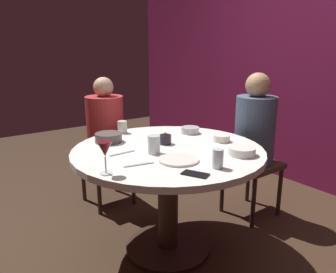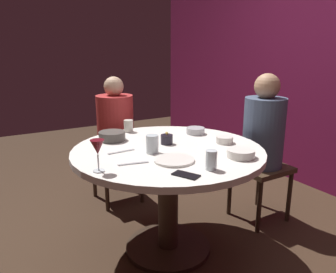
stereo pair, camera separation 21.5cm
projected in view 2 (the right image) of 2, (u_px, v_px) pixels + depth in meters
The scene contains 17 objects.
ground_plane at pixel (168, 248), 2.37m from camera, with size 8.00×8.00×0.00m, color #382619.
dining_table at pixel (168, 172), 2.22m from camera, with size 1.26×1.26×0.75m.
seated_diner_left at pixel (115, 126), 2.95m from camera, with size 0.40×0.40×1.16m.
seated_diner_back at pixel (264, 133), 2.61m from camera, with size 0.40×0.40×1.21m.
candle_holder at pixel (167, 139), 2.26m from camera, with size 0.08×0.08×0.09m.
wine_glass at pixel (98, 149), 1.73m from camera, with size 0.08×0.08×0.18m.
dinner_plate at pixel (174, 160), 1.92m from camera, with size 0.24×0.24×0.01m, color silver.
cell_phone at pixel (186, 175), 1.70m from camera, with size 0.07×0.14×0.01m, color black.
bowl_serving_large at pixel (195, 131), 2.53m from camera, with size 0.14×0.14×0.05m, color #B7B7BC.
bowl_salad_center at pixel (112, 136), 2.34m from camera, with size 0.19×0.19×0.06m, color #4C4742.
bowl_small_white at pixel (241, 153), 1.98m from camera, with size 0.17×0.17×0.05m, color silver.
bowl_sauce_side at pixel (224, 140), 2.29m from camera, with size 0.12×0.12×0.05m, color silver.
cup_near_candle at pixel (152, 144), 2.06m from camera, with size 0.08×0.08×0.11m, color silver.
cup_by_left_diner at pixel (211, 160), 1.78m from camera, with size 0.06×0.06×0.11m, color silver.
cup_by_right_diner at pixel (128, 126), 2.58m from camera, with size 0.07×0.07×0.09m, color beige.
fork_near_plate at pixel (121, 152), 2.09m from camera, with size 0.02×0.18×0.01m, color #B7B7BC.
knife_near_plate at pixel (133, 163), 1.88m from camera, with size 0.02×0.18×0.01m, color #B7B7BC.
Camera 2 is at (1.79, -1.06, 1.40)m, focal length 35.14 mm.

